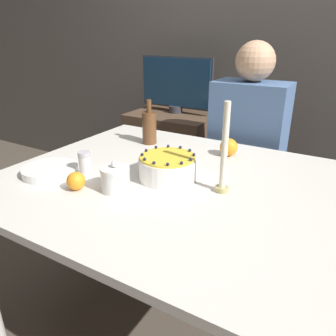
{
  "coord_description": "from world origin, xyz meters",
  "views": [
    {
      "loc": [
        0.57,
        -1.01,
        1.3
      ],
      "look_at": [
        -0.03,
        0.0,
        0.81
      ],
      "focal_mm": 35.0,
      "sensor_mm": 36.0,
      "label": 1
    }
  ],
  "objects": [
    {
      "name": "cake",
      "position": [
        -0.03,
        0.0,
        0.81
      ],
      "size": [
        0.23,
        0.23,
        0.1
      ],
      "color": "white",
      "rests_on": "dining_table"
    },
    {
      "name": "orange_fruit_1",
      "position": [
        -0.27,
        -0.26,
        0.8
      ],
      "size": [
        0.07,
        0.07,
        0.07
      ],
      "color": "orange",
      "rests_on": "dining_table"
    },
    {
      "name": "tv_monitor",
      "position": [
        -0.61,
        1.09,
        0.95
      ],
      "size": [
        0.56,
        0.1,
        0.4
      ],
      "color": "#2D2D33",
      "rests_on": "side_cabinet"
    },
    {
      "name": "ground_plane",
      "position": [
        0.0,
        0.0,
        0.0
      ],
      "size": [
        12.0,
        12.0,
        0.0
      ],
      "primitive_type": "plane",
      "color": "#4C4238"
    },
    {
      "name": "person_man_blue_shirt",
      "position": [
        0.05,
        0.75,
        0.55
      ],
      "size": [
        0.4,
        0.34,
        1.26
      ],
      "rotation": [
        0.0,
        0.0,
        3.14
      ],
      "color": "#2D2D38",
      "rests_on": "ground_plane"
    },
    {
      "name": "sugar_bowl",
      "position": [
        -0.14,
        -0.19,
        0.81
      ],
      "size": [
        0.11,
        0.11,
        0.11
      ],
      "color": "white",
      "rests_on": "dining_table"
    },
    {
      "name": "orange_fruit_0",
      "position": [
        0.08,
        0.36,
        0.8
      ],
      "size": [
        0.08,
        0.08,
        0.08
      ],
      "color": "orange",
      "rests_on": "dining_table"
    },
    {
      "name": "wall_behind",
      "position": [
        0.0,
        1.4,
        1.3
      ],
      "size": [
        8.0,
        0.05,
        2.6
      ],
      "color": "#4C4742",
      "rests_on": "ground_plane"
    },
    {
      "name": "dining_table",
      "position": [
        0.0,
        0.0,
        0.66
      ],
      "size": [
        1.34,
        1.11,
        0.76
      ],
      "color": "beige",
      "rests_on": "ground_plane"
    },
    {
      "name": "bottle",
      "position": [
        -0.33,
        0.33,
        0.85
      ],
      "size": [
        0.07,
        0.07,
        0.22
      ],
      "color": "brown",
      "rests_on": "dining_table"
    },
    {
      "name": "plate_stack",
      "position": [
        -0.46,
        -0.21,
        0.78
      ],
      "size": [
        0.22,
        0.22,
        0.03
      ],
      "color": "white",
      "rests_on": "dining_table"
    },
    {
      "name": "sugar_shaker",
      "position": [
        -0.31,
        -0.16,
        0.82
      ],
      "size": [
        0.05,
        0.05,
        0.11
      ],
      "color": "white",
      "rests_on": "dining_table"
    },
    {
      "name": "side_cabinet",
      "position": [
        -0.61,
        1.09,
        0.37
      ],
      "size": [
        0.61,
        0.54,
        0.74
      ],
      "color": "#4C3828",
      "rests_on": "ground_plane"
    },
    {
      "name": "candle",
      "position": [
        0.2,
        -0.0,
        0.9
      ],
      "size": [
        0.05,
        0.05,
        0.33
      ],
      "color": "tan",
      "rests_on": "dining_table"
    }
  ]
}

